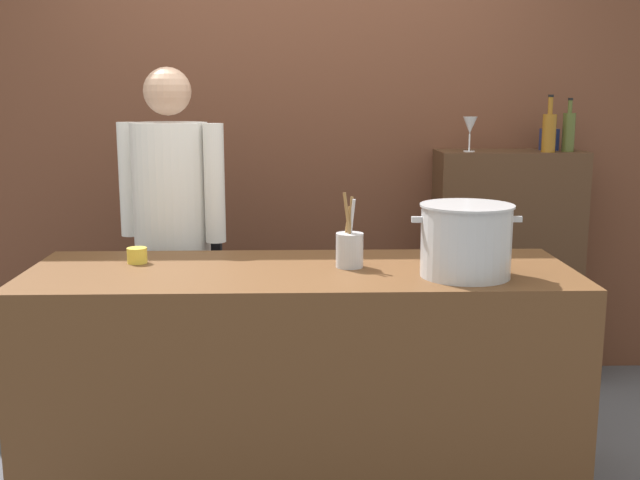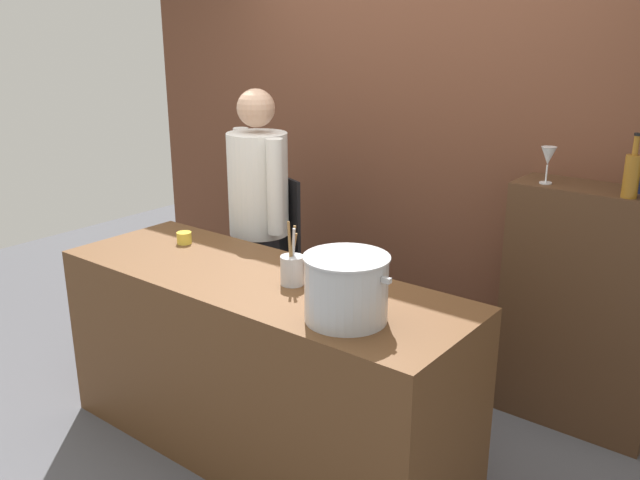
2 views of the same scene
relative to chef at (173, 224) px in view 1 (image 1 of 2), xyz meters
The scene contains 11 objects.
brick_back_panel 1.10m from the chef, 52.99° to the left, with size 4.40×0.10×3.00m, color brown.
prep_counter 1.00m from the chef, 47.76° to the right, with size 2.04×0.70×0.90m, color brown.
bar_cabinet 1.80m from the chef, 18.27° to the left, with size 0.76×0.32×1.25m, color #472D1C.
chef is the anchor object (origin of this frame).
stockpot_large 1.40m from the chef, 33.28° to the right, with size 0.39×0.33×0.26m.
utensil_crock 0.97m from the chef, 38.63° to the right, with size 0.10×0.10×0.28m.
butter_jar 0.52m from the chef, 96.18° to the right, with size 0.08×0.08×0.06m, color yellow.
wine_bottle_olive 2.05m from the chef, 13.90° to the left, with size 0.06×0.06×0.27m.
wine_bottle_amber 1.94m from the chef, 13.61° to the left, with size 0.07×0.07×0.29m.
wine_glass_tall 1.59m from the chef, 18.76° to the left, with size 0.07×0.07×0.18m.
spice_tin_navy 2.01m from the chef, 17.19° to the left, with size 0.08×0.08×0.11m, color navy.
Camera 1 is at (-0.01, -2.77, 1.54)m, focal length 42.64 mm.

